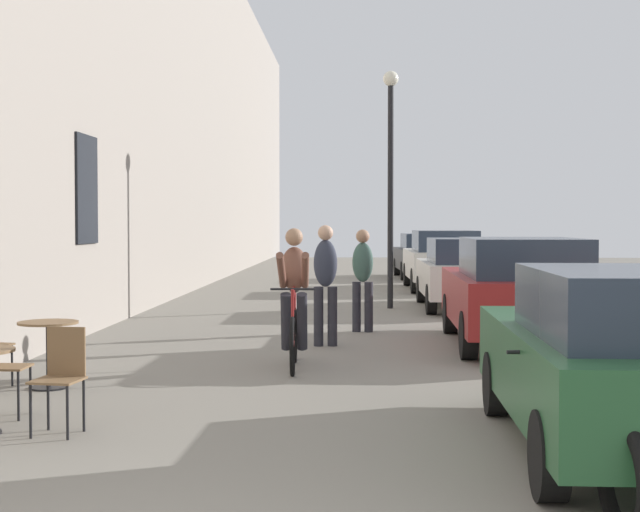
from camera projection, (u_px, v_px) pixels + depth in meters
building_facade_left at (119, 42)px, 17.69m from camera, size 0.54×68.00×10.40m
cafe_chair_mid_toward_street at (61, 372)px, 7.90m from camera, size 0.43×0.43×0.89m
cafe_table_far at (48, 340)px, 10.03m from camera, size 0.64×0.64×0.72m
cyclist_on_bicycle at (294, 301)px, 11.55m from camera, size 0.52×1.76×1.74m
pedestrian_near at (325, 278)px, 13.45m from camera, size 0.36×0.26×1.74m
pedestrian_mid at (363, 274)px, 15.21m from camera, size 0.38×0.29×1.67m
street_lamp at (391, 158)px, 19.30m from camera, size 0.32×0.32×4.90m
parked_car_nearest at (622, 358)px, 7.12m from camera, size 1.79×4.09×1.44m
parked_car_second at (518, 290)px, 13.40m from camera, size 1.93×4.43×1.56m
parked_car_third at (464, 272)px, 19.28m from camera, size 1.75×4.11×1.46m
parked_car_fourth at (443, 259)px, 24.72m from camera, size 1.91×4.44×1.57m
parked_car_fifth at (424, 255)px, 30.01m from camera, size 1.82×4.08×1.43m
parked_motorcycle at (580, 433)px, 6.11m from camera, size 0.62×2.14×0.92m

